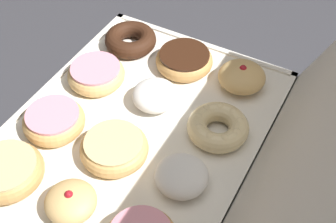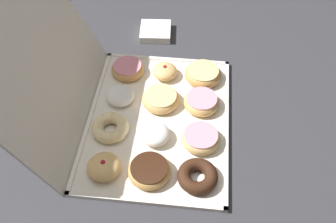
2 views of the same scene
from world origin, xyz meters
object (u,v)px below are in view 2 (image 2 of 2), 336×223
(jelly_filled_donut_7, at_px, (164,71))
(napkin_stack, at_px, (155,31))
(donut_box, at_px, (158,121))
(powdered_filled_donut_5, at_px, (157,134))
(glazed_ring_donut_3, at_px, (203,74))
(cruller_donut_9, at_px, (110,127))
(chocolate_frosted_donut_4, at_px, (151,171))
(glazed_ring_donut_6, at_px, (160,99))
(pink_frosted_donut_11, at_px, (128,69))
(pink_frosted_donut_1, at_px, (201,138))
(pink_frosted_donut_2, at_px, (202,102))
(chocolate_cake_ring_donut_0, at_px, (198,176))
(jelly_filled_donut_8, at_px, (104,167))
(powdered_filled_donut_10, at_px, (120,96))

(jelly_filled_donut_7, relative_size, napkin_stack, 0.72)
(donut_box, xyz_separation_m, powdered_filled_donut_5, (-0.07, -0.00, 0.03))
(glazed_ring_donut_3, height_order, cruller_donut_9, same)
(donut_box, xyz_separation_m, jelly_filled_donut_7, (0.19, 0.00, 0.03))
(chocolate_frosted_donut_4, relative_size, cruller_donut_9, 1.06)
(glazed_ring_donut_6, distance_m, jelly_filled_donut_7, 0.12)
(chocolate_frosted_donut_4, distance_m, jelly_filled_donut_7, 0.38)
(pink_frosted_donut_11, bearing_deg, napkin_stack, -15.93)
(jelly_filled_donut_7, xyz_separation_m, cruller_donut_9, (-0.25, 0.13, -0.00))
(donut_box, distance_m, glazed_ring_donut_3, 0.23)
(glazed_ring_donut_6, relative_size, jelly_filled_donut_7, 1.45)
(jelly_filled_donut_7, bearing_deg, pink_frosted_donut_1, -152.39)
(powdered_filled_donut_5, bearing_deg, pink_frosted_donut_2, -41.37)
(pink_frosted_donut_2, xyz_separation_m, glazed_ring_donut_3, (0.12, 0.00, -0.00))
(glazed_ring_donut_3, bearing_deg, chocolate_frosted_donut_4, 162.30)
(pink_frosted_donut_1, distance_m, jelly_filled_donut_7, 0.29)
(powdered_filled_donut_5, xyz_separation_m, pink_frosted_donut_11, (0.26, 0.13, -0.00))
(donut_box, height_order, chocolate_frosted_donut_4, chocolate_frosted_donut_4)
(pink_frosted_donut_1, bearing_deg, donut_box, 62.50)
(donut_box, bearing_deg, pink_frosted_donut_11, 33.27)
(powdered_filled_donut_5, height_order, napkin_stack, powdered_filled_donut_5)
(donut_box, height_order, jelly_filled_donut_7, jelly_filled_donut_7)
(glazed_ring_donut_3, relative_size, glazed_ring_donut_6, 1.03)
(pink_frosted_donut_1, relative_size, glazed_ring_donut_3, 0.93)
(chocolate_cake_ring_donut_0, distance_m, pink_frosted_donut_11, 0.46)
(donut_box, bearing_deg, glazed_ring_donut_3, -33.25)
(glazed_ring_donut_3, xyz_separation_m, jelly_filled_donut_8, (-0.39, 0.25, 0.00))
(pink_frosted_donut_1, distance_m, pink_frosted_donut_2, 0.14)
(chocolate_cake_ring_donut_0, bearing_deg, glazed_ring_donut_3, 0.57)
(glazed_ring_donut_3, bearing_deg, glazed_ring_donut_6, 133.67)
(chocolate_cake_ring_donut_0, bearing_deg, napkin_stack, 17.37)
(chocolate_cake_ring_donut_0, height_order, pink_frosted_donut_2, pink_frosted_donut_2)
(powdered_filled_donut_5, bearing_deg, jelly_filled_donut_8, 134.15)
(powdered_filled_donut_5, relative_size, jelly_filled_donut_7, 1.06)
(powdered_filled_donut_10, height_order, napkin_stack, powdered_filled_donut_10)
(pink_frosted_donut_11, bearing_deg, cruller_donut_9, 178.06)
(chocolate_frosted_donut_4, height_order, pink_frosted_donut_11, pink_frosted_donut_11)
(cruller_donut_9, bearing_deg, pink_frosted_donut_1, -92.22)
(donut_box, distance_m, pink_frosted_donut_11, 0.23)
(chocolate_cake_ring_donut_0, relative_size, pink_frosted_donut_11, 1.01)
(pink_frosted_donut_1, height_order, napkin_stack, pink_frosted_donut_1)
(glazed_ring_donut_6, xyz_separation_m, jelly_filled_donut_8, (-0.26, 0.12, 0.00))
(glazed_ring_donut_6, bearing_deg, powdered_filled_donut_5, -176.78)
(pink_frosted_donut_2, height_order, napkin_stack, pink_frosted_donut_2)
(glazed_ring_donut_6, bearing_deg, jelly_filled_donut_8, 155.53)
(donut_box, bearing_deg, cruller_donut_9, 113.52)
(powdered_filled_donut_5, distance_m, glazed_ring_donut_6, 0.14)
(chocolate_cake_ring_donut_0, xyz_separation_m, glazed_ring_donut_3, (0.39, 0.00, 0.00))
(chocolate_frosted_donut_4, xyz_separation_m, pink_frosted_donut_11, (0.38, 0.13, 0.00))
(pink_frosted_donut_1, bearing_deg, pink_frosted_donut_11, 44.72)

